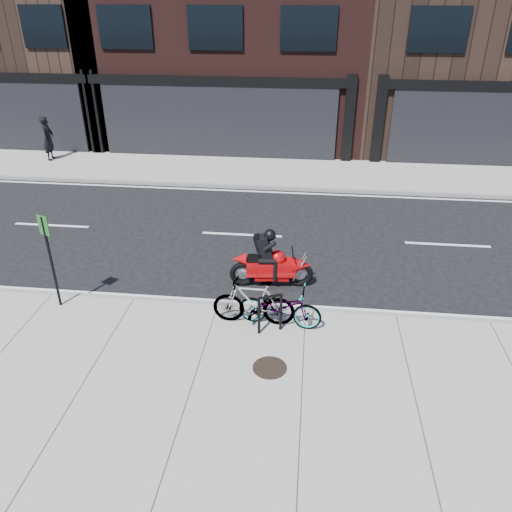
# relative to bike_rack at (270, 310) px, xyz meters

# --- Properties ---
(ground) EXTENTS (120.00, 120.00, 0.00)m
(ground) POSITION_rel_bike_rack_xyz_m (-1.27, 2.86, -0.66)
(ground) COLOR black
(ground) RESTS_ON ground
(sidewalk_near) EXTENTS (60.00, 6.00, 0.13)m
(sidewalk_near) POSITION_rel_bike_rack_xyz_m (-1.27, -2.14, -0.59)
(sidewalk_near) COLOR gray
(sidewalk_near) RESTS_ON ground
(sidewalk_far) EXTENTS (60.00, 3.50, 0.13)m
(sidewalk_far) POSITION_rel_bike_rack_xyz_m (-1.27, 10.61, -0.59)
(sidewalk_far) COLOR gray
(sidewalk_far) RESTS_ON ground
(building_midwest) EXTENTS (10.00, 10.00, 12.00)m
(building_midwest) POSITION_rel_bike_rack_xyz_m (-13.27, 17.36, 5.34)
(building_midwest) COLOR black
(building_midwest) RESTS_ON ground
(bike_rack) EXTENTS (0.50, 0.25, 0.90)m
(bike_rack) POSITION_rel_bike_rack_xyz_m (0.00, 0.00, 0.00)
(bike_rack) COLOR black
(bike_rack) RESTS_ON sidewalk_near
(bicycle_front) EXTENTS (1.84, 0.82, 0.94)m
(bicycle_front) POSITION_rel_bike_rack_xyz_m (0.19, 0.26, -0.06)
(bicycle_front) COLOR gray
(bicycle_front) RESTS_ON sidewalk_near
(bicycle_rear) EXTENTS (1.77, 0.53, 1.06)m
(bicycle_rear) POSITION_rel_bike_rack_xyz_m (-0.37, 0.26, 0.00)
(bicycle_rear) COLOR gray
(bicycle_rear) RESTS_ON sidewalk_near
(motorcycle) EXTENTS (2.07, 0.55, 1.54)m
(motorcycle) POSITION_rel_bike_rack_xyz_m (-0.06, 2.07, -0.03)
(motorcycle) COLOR black
(motorcycle) RESTS_ON ground
(pedestrian) EXTENTS (0.49, 0.69, 1.80)m
(pedestrian) POSITION_rel_bike_rack_xyz_m (-10.28, 11.03, 0.38)
(pedestrian) COLOR black
(pedestrian) RESTS_ON sidewalk_far
(manhole_cover) EXTENTS (0.76, 0.76, 0.02)m
(manhole_cover) POSITION_rel_bike_rack_xyz_m (0.10, -1.16, -0.52)
(manhole_cover) COLOR black
(manhole_cover) RESTS_ON sidewalk_near
(sign_post) EXTENTS (0.28, 0.13, 2.22)m
(sign_post) POSITION_rel_bike_rack_xyz_m (-4.85, 0.46, 0.80)
(sign_post) COLOR black
(sign_post) RESTS_ON sidewalk_near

